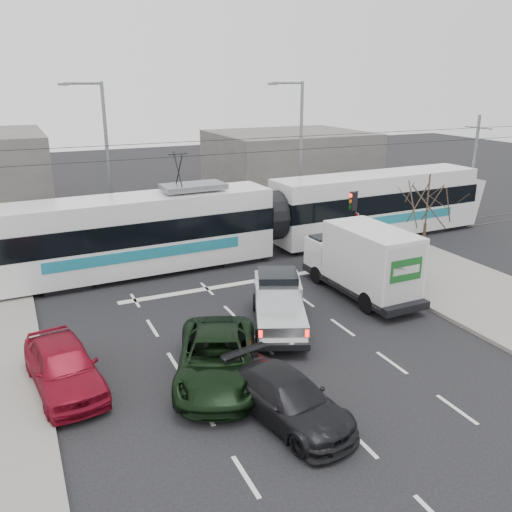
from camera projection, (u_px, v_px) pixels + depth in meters
name	position (u px, v px, depth m)	size (l,w,h in m)	color
ground	(304.00, 336.00, 20.23)	(120.00, 120.00, 0.00)	black
sidewalk_right	(483.00, 296.00, 23.77)	(6.00, 60.00, 0.15)	gray
rails	(212.00, 259.00, 28.87)	(60.00, 1.60, 0.03)	#33302D
building_right	(289.00, 163.00, 44.93)	(12.00, 10.00, 5.00)	slate
bare_tree	(427.00, 204.00, 24.21)	(2.40, 2.40, 5.00)	#47382B
traffic_signal	(354.00, 211.00, 27.55)	(0.44, 0.44, 3.60)	black
street_lamp_near	(298.00, 147.00, 33.62)	(2.38, 0.25, 9.00)	slate
street_lamp_far	(104.00, 153.00, 30.80)	(2.38, 0.25, 9.00)	slate
catenary	(210.00, 187.00, 27.66)	(60.00, 0.20, 7.00)	black
tram	(269.00, 217.00, 29.29)	(27.97, 3.91, 5.69)	white
silver_pickup	(278.00, 302.00, 20.91)	(3.69, 5.52, 1.91)	black
box_truck	(363.00, 262.00, 23.55)	(2.34, 6.39, 3.17)	black
navy_pickup	(360.00, 257.00, 25.72)	(3.34, 5.60, 2.22)	black
green_car	(217.00, 358.00, 17.10)	(2.48, 5.38, 1.49)	black
red_car	(64.00, 366.00, 16.55)	(1.85, 4.59, 1.56)	maroon
dark_car	(288.00, 398.00, 15.10)	(1.84, 4.54, 1.32)	black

